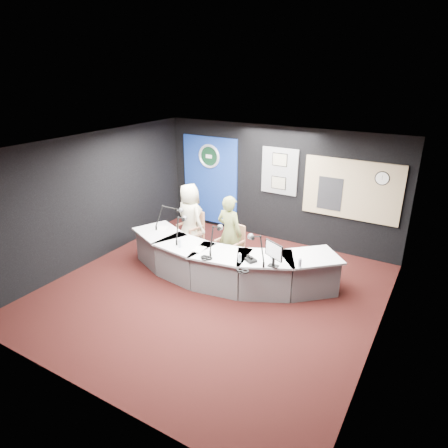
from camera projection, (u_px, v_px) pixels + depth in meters
The scene contains 33 objects.
ground at pixel (212, 292), 7.72m from camera, with size 6.00×6.00×0.00m, color black.
ceiling at pixel (210, 147), 6.68m from camera, with size 6.00×6.00×0.02m, color silver.
wall_back at pixel (277, 185), 9.60m from camera, with size 6.00×0.02×2.80m, color black.
wall_front at pixel (78, 305), 4.80m from camera, with size 6.00×0.02×2.80m, color black.
wall_left at pixel (94, 199), 8.61m from camera, with size 0.02×6.00×2.80m, color black.
wall_right at pixel (386, 264), 5.79m from camera, with size 0.02×6.00×2.80m, color black.
broadcast_desk at pixel (224, 263), 8.04m from camera, with size 4.50×1.90×0.75m, color silver, non-canonical shape.
backdrop_panel at pixel (210, 180), 10.53m from camera, with size 1.60×0.05×2.30m, color navy.
agency_seal at pixel (209, 156), 10.26m from camera, with size 0.63×0.63×0.07m, color silver.
seal_center at pixel (209, 156), 10.26m from camera, with size 0.48×0.48×0.01m, color black.
pinboard at pixel (280, 171), 9.43m from camera, with size 0.90×0.04×1.10m, color slate.
framed_photo_upper at pixel (280, 160), 9.30m from camera, with size 0.34×0.02×0.27m, color gray.
framed_photo_lower at pixel (278, 183), 9.51m from camera, with size 0.34×0.02×0.27m, color gray.
booth_window_frame at pixel (351, 190), 8.70m from camera, with size 2.12×0.06×1.32m, color tan.
booth_glow at pixel (351, 190), 8.69m from camera, with size 2.00×0.02×1.20m, color beige.
equipment_rack at pixel (330, 194), 8.94m from camera, with size 0.55×0.02×0.75m, color black.
wall_clock at pixel (382, 178), 8.26m from camera, with size 0.28×0.28×0.01m, color white.
armchair_left at pixel (190, 233), 9.30m from camera, with size 0.49×0.49×0.88m, color #A36A4A, non-canonical shape.
armchair_right at pixel (229, 248), 8.48m from camera, with size 0.51×0.51×0.91m, color #A36A4A, non-canonical shape.
draped_jacket at pixel (193, 222), 9.47m from camera, with size 0.50×0.10×0.70m, color #6D655C.
person_man at pixel (190, 218), 9.16m from camera, with size 0.79×0.52×1.62m, color beige.
person_woman at pixel (230, 233), 8.34m from camera, with size 0.59×0.39×1.63m, color olive.
computer_monitor at pixel (274, 250), 6.98m from camera, with size 0.44×0.03×0.30m, color black.
desk_phone at pixel (251, 260), 7.27m from camera, with size 0.20×0.16×0.05m, color black.
headphones_near at pixel (243, 271), 6.91m from camera, with size 0.21×0.21×0.03m, color black.
headphones_far at pixel (207, 258), 7.38m from camera, with size 0.23×0.23×0.04m, color black.
paper_stack at pixel (162, 228), 8.76m from camera, with size 0.20×0.29×0.00m, color white.
notepad at pixel (199, 249), 7.76m from camera, with size 0.20×0.29×0.00m, color white.
boom_mic_a at pixel (169, 214), 8.70m from camera, with size 0.40×0.67×0.60m, color black, non-canonical shape.
boom_mic_b at pixel (180, 225), 8.11m from camera, with size 0.33×0.70×0.60m, color black, non-canonical shape.
boom_mic_c at pixel (215, 235), 7.65m from camera, with size 0.26×0.72×0.60m, color black, non-canonical shape.
boom_mic_d at pixel (257, 245), 7.23m from camera, with size 0.59×0.52×0.60m, color black, non-canonical shape.
water_bottles at pixel (238, 251), 7.46m from camera, with size 2.39×0.54×0.18m, color silver, non-canonical shape.
Camera 1 is at (3.59, -5.64, 4.08)m, focal length 32.00 mm.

